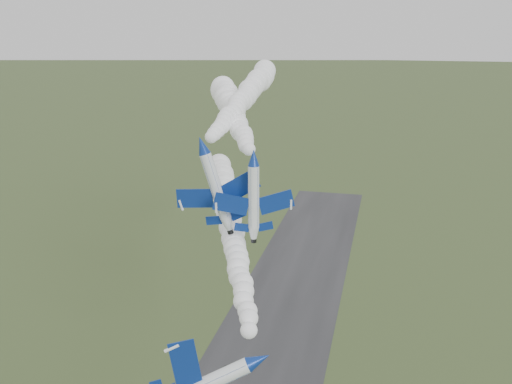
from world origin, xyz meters
TOP-DOWN VIEW (x-y plane):
  - jet_lead at (10.18, -4.25)m, footprint 6.56×12.56m
  - smoke_trail_jet_lead at (-1.26, 26.15)m, footprint 25.88×55.24m
  - jet_pair_left at (-3.09, 19.55)m, footprint 11.19×13.90m
  - smoke_trail_jet_pair_left at (-6.26, 54.75)m, footprint 11.32×63.76m
  - jet_pair_right at (4.06, 18.80)m, footprint 10.60×12.17m
  - smoke_trail_jet_pair_right at (-8.05, 52.04)m, footprint 28.67×62.84m

SIDE VIEW (x-z plane):
  - jet_lead at x=10.18m, z-range 26.98..36.93m
  - smoke_trail_jet_lead at x=-1.26m, z-range 31.83..36.27m
  - jet_pair_right at x=4.06m, z-range 44.41..47.52m
  - smoke_trail_jet_pair_right at x=-8.05m, z-range 43.98..49.64m
  - jet_pair_left at x=-3.09m, z-range 44.86..49.25m
  - smoke_trail_jet_pair_left at x=-6.26m, z-range 46.53..51.72m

